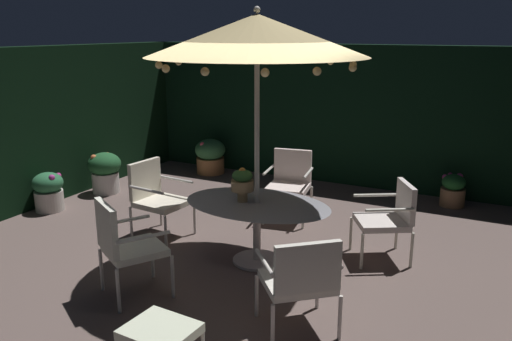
# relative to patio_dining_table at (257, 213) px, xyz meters

# --- Properties ---
(ground_plane) EXTENTS (7.95, 7.95, 0.02)m
(ground_plane) POSITION_rel_patio_dining_table_xyz_m (-0.14, -0.17, -0.60)
(ground_plane) COLOR brown
(hedge_backdrop_rear) EXTENTS (7.95, 0.30, 2.38)m
(hedge_backdrop_rear) POSITION_rel_patio_dining_table_xyz_m (-0.14, 3.66, 0.60)
(hedge_backdrop_rear) COLOR black
(hedge_backdrop_rear) RESTS_ON ground_plane
(hedge_backdrop_left) EXTENTS (0.30, 7.95, 2.38)m
(hedge_backdrop_left) POSITION_rel_patio_dining_table_xyz_m (-3.97, -0.17, 0.60)
(hedge_backdrop_left) COLOR black
(hedge_backdrop_left) RESTS_ON ground_plane
(patio_dining_table) EXTENTS (1.73, 1.16, 0.72)m
(patio_dining_table) POSITION_rel_patio_dining_table_xyz_m (0.00, 0.00, 0.00)
(patio_dining_table) COLOR silver
(patio_dining_table) RESTS_ON ground_plane
(patio_umbrella) EXTENTS (2.37, 2.37, 2.85)m
(patio_umbrella) POSITION_rel_patio_dining_table_xyz_m (-0.00, 0.00, 1.96)
(patio_umbrella) COLOR silver
(patio_umbrella) RESTS_ON ground_plane
(centerpiece_planter) EXTENTS (0.26, 0.26, 0.40)m
(centerpiece_planter) POSITION_rel_patio_dining_table_xyz_m (-0.17, -0.04, 0.36)
(centerpiece_planter) COLOR tan
(centerpiece_planter) RESTS_ON patio_dining_table
(patio_chair_north) EXTENTS (0.80, 0.79, 0.92)m
(patio_chair_north) POSITION_rel_patio_dining_table_xyz_m (1.34, 0.78, -0.06)
(patio_chair_north) COLOR silver
(patio_chair_north) RESTS_ON ground_plane
(patio_chair_northeast) EXTENTS (0.68, 0.67, 0.97)m
(patio_chair_northeast) POSITION_rel_patio_dining_table_xyz_m (-0.25, 1.53, -0.03)
(patio_chair_northeast) COLOR silver
(patio_chair_northeast) RESTS_ON ground_plane
(patio_chair_east) EXTENTS (0.68, 0.65, 0.98)m
(patio_chair_east) POSITION_rel_patio_dining_table_xyz_m (-1.55, 0.15, -0.04)
(patio_chair_east) COLOR silver
(patio_chair_east) RESTS_ON ground_plane
(patio_chair_southeast) EXTENTS (0.78, 0.79, 1.02)m
(patio_chair_southeast) POSITION_rel_patio_dining_table_xyz_m (-0.79, -1.34, -0.00)
(patio_chair_southeast) COLOR silver
(patio_chair_southeast) RESTS_ON ground_plane
(patio_chair_south) EXTENTS (0.85, 0.85, 0.93)m
(patio_chair_south) POSITION_rel_patio_dining_table_xyz_m (1.02, -1.17, -0.05)
(patio_chair_south) COLOR silver
(patio_chair_south) RESTS_ON ground_plane
(ottoman_footrest) EXTENTS (0.56, 0.50, 0.37)m
(ottoman_footrest) POSITION_rel_patio_dining_table_xyz_m (0.23, -2.13, -0.27)
(ottoman_footrest) COLOR silver
(ottoman_footrest) RESTS_ON ground_plane
(potted_plant_left_near) EXTENTS (0.53, 0.53, 0.68)m
(potted_plant_left_near) POSITION_rel_patio_dining_table_xyz_m (-3.44, 1.25, -0.22)
(potted_plant_left_near) COLOR beige
(potted_plant_left_near) RESTS_ON ground_plane
(potted_plant_back_center) EXTENTS (0.37, 0.37, 0.51)m
(potted_plant_back_center) POSITION_rel_patio_dining_table_xyz_m (1.77, 3.14, -0.34)
(potted_plant_back_center) COLOR #896447
(potted_plant_back_center) RESTS_ON ground_plane
(potted_plant_right_near) EXTENTS (0.45, 0.45, 0.58)m
(potted_plant_right_near) POSITION_rel_patio_dining_table_xyz_m (-3.57, 0.19, -0.29)
(potted_plant_right_near) COLOR beige
(potted_plant_right_near) RESTS_ON ground_plane
(potted_plant_left_far) EXTENTS (0.56, 0.56, 0.65)m
(potted_plant_left_far) POSITION_rel_patio_dining_table_xyz_m (-2.55, 3.09, -0.26)
(potted_plant_left_far) COLOR #A56D3F
(potted_plant_left_far) RESTS_ON ground_plane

